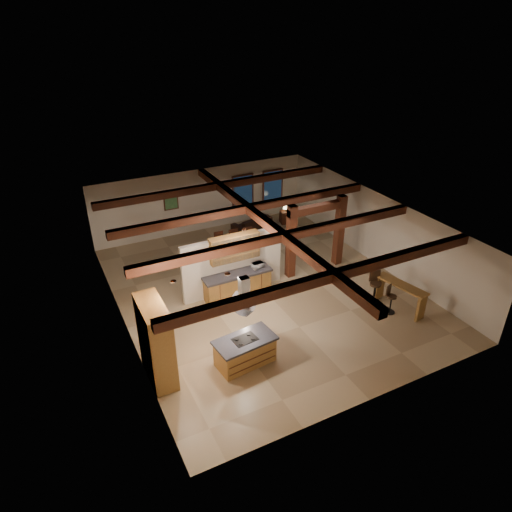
{
  "coord_description": "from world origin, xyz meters",
  "views": [
    {
      "loc": [
        -6.66,
        -12.46,
        9.08
      ],
      "look_at": [
        -0.07,
        0.5,
        1.21
      ],
      "focal_mm": 32.0,
      "sensor_mm": 36.0,
      "label": 1
    }
  ],
  "objects_px": {
    "kitchen_island": "(245,351)",
    "bar_counter": "(400,292)",
    "dining_table": "(237,250)",
    "sofa": "(252,222)"
  },
  "relations": [
    {
      "from": "kitchen_island",
      "to": "bar_counter",
      "type": "xyz_separation_m",
      "value": [
        5.89,
        0.09,
        0.22
      ]
    },
    {
      "from": "dining_table",
      "to": "sofa",
      "type": "distance_m",
      "value": 2.95
    },
    {
      "from": "dining_table",
      "to": "sofa",
      "type": "height_order",
      "value": "dining_table"
    },
    {
      "from": "kitchen_island",
      "to": "bar_counter",
      "type": "relative_size",
      "value": 0.96
    },
    {
      "from": "dining_table",
      "to": "sofa",
      "type": "relative_size",
      "value": 1.03
    },
    {
      "from": "kitchen_island",
      "to": "dining_table",
      "type": "height_order",
      "value": "kitchen_island"
    },
    {
      "from": "kitchen_island",
      "to": "bar_counter",
      "type": "height_order",
      "value": "bar_counter"
    },
    {
      "from": "sofa",
      "to": "bar_counter",
      "type": "relative_size",
      "value": 1.03
    },
    {
      "from": "kitchen_island",
      "to": "dining_table",
      "type": "bearing_deg",
      "value": 67.21
    },
    {
      "from": "dining_table",
      "to": "bar_counter",
      "type": "bearing_deg",
      "value": -47.79
    }
  ]
}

